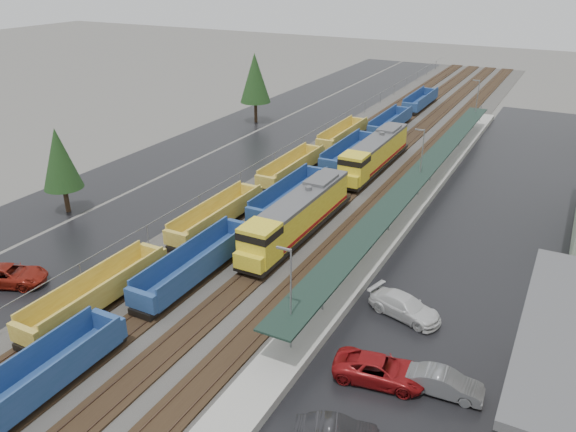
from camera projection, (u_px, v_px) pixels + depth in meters
name	position (u px, v px, depth m)	size (l,w,h in m)	color
ballast_strip	(368.00, 161.00, 73.53)	(20.00, 160.00, 0.08)	#302D2B
trackbed	(368.00, 160.00, 73.48)	(14.60, 160.00, 0.22)	black
west_parking_lot	(268.00, 145.00, 79.92)	(10.00, 160.00, 0.02)	black
west_road	(210.00, 136.00, 84.16)	(9.00, 160.00, 0.02)	black
east_commuter_lot	(508.00, 217.00, 57.42)	(16.00, 100.00, 0.02)	black
station_platform	(418.00, 194.00, 61.16)	(3.00, 80.00, 8.00)	#9E9B93
chainlink_fence	(298.00, 142.00, 75.66)	(0.08, 160.04, 2.02)	gray
tree_west_near	(59.00, 159.00, 56.34)	(3.96, 3.96, 9.00)	#332316
tree_west_far	(255.00, 78.00, 88.41)	(4.84, 4.84, 11.00)	#332316
locomotive_lead	(296.00, 217.00, 52.01)	(2.86, 18.87, 4.27)	black
locomotive_trail	(374.00, 154.00, 68.91)	(2.86, 18.87, 4.27)	black
well_string_yellow	(165.00, 250.00, 48.46)	(2.59, 92.87, 2.30)	#B49032
well_string_blue	(291.00, 196.00, 59.39)	(2.75, 113.90, 2.44)	navy
parked_car_west_c	(10.00, 275.00, 45.22)	(5.90, 2.72, 1.64)	maroon
parked_car_east_b	(380.00, 370.00, 34.79)	(5.78, 2.66, 1.61)	maroon
parked_car_east_c	(405.00, 307.00, 41.12)	(5.57, 2.27, 1.62)	silver
parked_car_east_e	(445.00, 384.00, 33.72)	(4.63, 1.61, 1.52)	slate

